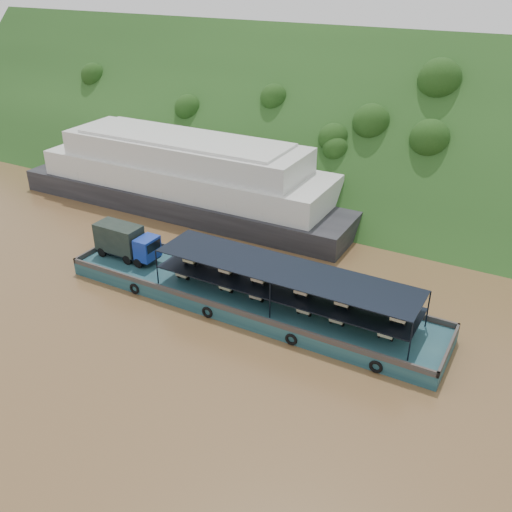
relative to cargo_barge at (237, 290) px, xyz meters
The scene contains 4 objects.
ground 2.45m from the cargo_barge, ahead, with size 160.00×160.00×0.00m, color brown.
hillside 36.24m from the cargo_barge, 86.58° to the left, with size 140.00×28.00×28.00m, color #1A3914.
cargo_barge is the anchor object (origin of this frame).
passenger_ferry 23.43m from the cargo_barge, 136.30° to the left, with size 43.58×11.53×8.79m.
Camera 1 is at (20.57, -37.35, 27.57)m, focal length 40.00 mm.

